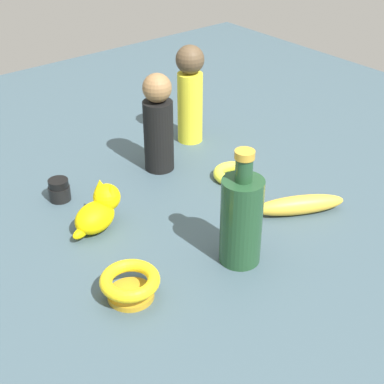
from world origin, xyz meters
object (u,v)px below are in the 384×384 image
at_px(cat_figurine, 99,210).
at_px(person_figure_adult, 158,124).
at_px(banana, 300,205).
at_px(bowl, 130,283).
at_px(bottle_tall, 241,218).
at_px(nail_polish_jar, 59,190).
at_px(bangle, 233,174).
at_px(person_figure_child, 190,93).

bearing_deg(cat_figurine, person_figure_adult, 26.77).
height_order(banana, bowl, bowl).
bearing_deg(banana, bottle_tall, -142.77).
xyz_separation_m(bowl, person_figure_adult, (0.30, 0.33, 0.08)).
height_order(bowl, nail_polish_jar, same).
relative_size(banana, nail_polish_jar, 4.00).
bearing_deg(bottle_tall, bowl, 169.27).
bearing_deg(nail_polish_jar, person_figure_adult, -5.44).
distance_m(cat_figurine, banana, 0.40).
height_order(bowl, bangle, bowl).
xyz_separation_m(person_figure_child, bottle_tall, (-0.24, -0.43, -0.04)).
bearing_deg(banana, bangle, 120.29).
relative_size(banana, person_figure_adult, 0.83).
relative_size(nail_polish_jar, bottle_tall, 0.21).
relative_size(bowl, nail_polish_jar, 2.14).
relative_size(bowl, person_figure_adult, 0.44).
distance_m(cat_figurine, nail_polish_jar, 0.14).
height_order(bowl, bottle_tall, bottle_tall).
height_order(bowl, person_figure_adult, person_figure_adult).
height_order(person_figure_adult, person_figure_child, person_figure_child).
distance_m(bowl, person_figure_adult, 0.45).
relative_size(cat_figurine, person_figure_child, 0.51).
bearing_deg(person_figure_child, nail_polish_jar, -173.49).
height_order(nail_polish_jar, person_figure_child, person_figure_child).
distance_m(cat_figurine, bangle, 0.33).
relative_size(cat_figurine, nail_polish_jar, 2.65).
relative_size(person_figure_child, bangle, 2.72).
xyz_separation_m(nail_polish_jar, bangle, (0.34, -0.17, -0.01)).
bearing_deg(person_figure_adult, bowl, -132.70).
distance_m(person_figure_adult, person_figure_child, 0.16).
xyz_separation_m(person_figure_adult, bangle, (0.10, -0.14, -0.10)).
relative_size(cat_figurine, person_figure_adult, 0.55).
xyz_separation_m(banana, nail_polish_jar, (-0.35, 0.36, 0.00)).
height_order(person_figure_child, bottle_tall, person_figure_child).
distance_m(bottle_tall, bangle, 0.30).
height_order(banana, nail_polish_jar, nail_polish_jar).
relative_size(nail_polish_jar, person_figure_child, 0.19).
xyz_separation_m(cat_figurine, bowl, (-0.07, -0.21, -0.01)).
bearing_deg(bowl, cat_figurine, 71.98).
distance_m(nail_polish_jar, person_figure_child, 0.41).
bearing_deg(bowl, bottle_tall, -10.73).
relative_size(banana, bangle, 2.10).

